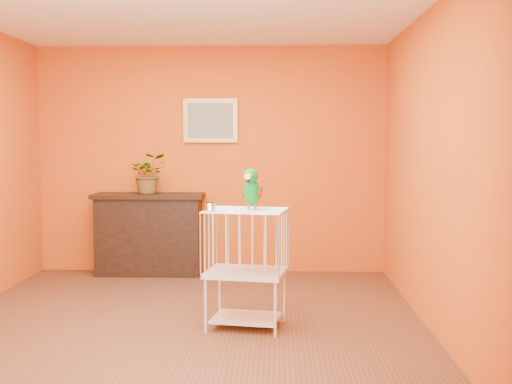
{
  "coord_description": "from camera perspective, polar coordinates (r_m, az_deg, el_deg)",
  "views": [
    {
      "loc": [
        0.77,
        -5.13,
        1.52
      ],
      "look_at": [
        0.6,
        -0.01,
        1.11
      ],
      "focal_mm": 45.0,
      "sensor_mm": 36.0,
      "label": 1
    }
  ],
  "objects": [
    {
      "name": "console_cabinet",
      "position": [
        7.39,
        -9.5,
        -3.7
      ],
      "size": [
        1.24,
        0.45,
        0.92
      ],
      "color": "black",
      "rests_on": "ground"
    },
    {
      "name": "feed_cup",
      "position": [
        5.08,
        -4.1,
        -1.3
      ],
      "size": [
        0.09,
        0.09,
        0.06
      ],
      "primitive_type": "cylinder",
      "color": "silver",
      "rests_on": "birdcage"
    },
    {
      "name": "ground",
      "position": [
        5.41,
        -6.47,
        -11.77
      ],
      "size": [
        4.5,
        4.5,
        0.0
      ],
      "primitive_type": "plane",
      "color": "brown",
      "rests_on": "ground"
    },
    {
      "name": "parrot",
      "position": [
        5.13,
        -0.4,
        0.29
      ],
      "size": [
        0.17,
        0.31,
        0.34
      ],
      "rotation": [
        0.0,
        0.0,
        -0.23
      ],
      "color": "#59544C",
      "rests_on": "birdcage"
    },
    {
      "name": "room_shell",
      "position": [
        5.19,
        -6.63,
        5.25
      ],
      "size": [
        4.5,
        4.5,
        4.5
      ],
      "color": "#C95912",
      "rests_on": "ground"
    },
    {
      "name": "framed_picture",
      "position": [
        7.39,
        -4.07,
        6.36
      ],
      "size": [
        0.62,
        0.04,
        0.5
      ],
      "color": "gold",
      "rests_on": "room_shell"
    },
    {
      "name": "birdcage",
      "position": [
        5.24,
        -0.89,
        -6.64
      ],
      "size": [
        0.7,
        0.58,
        0.96
      ],
      "rotation": [
        0.0,
        0.0,
        -0.17
      ],
      "color": "silver",
      "rests_on": "ground"
    },
    {
      "name": "potted_plant",
      "position": [
        7.37,
        -9.44,
        1.26
      ],
      "size": [
        0.5,
        0.54,
        0.35
      ],
      "primitive_type": "imported",
      "rotation": [
        0.0,
        0.0,
        0.24
      ],
      "color": "#26722D",
      "rests_on": "console_cabinet"
    }
  ]
}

